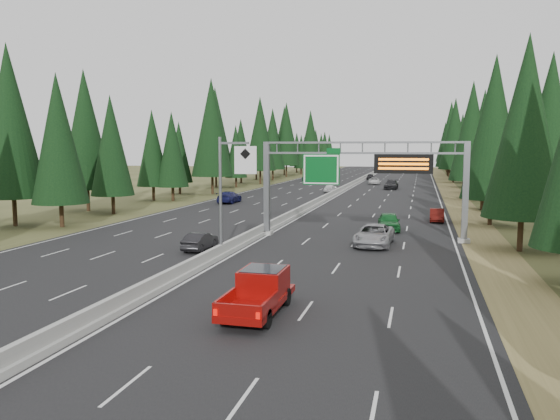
# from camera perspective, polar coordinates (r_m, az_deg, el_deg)

# --- Properties ---
(road) EXTENTS (32.00, 260.00, 0.08)m
(road) POSITION_cam_1_polar(r_m,az_deg,el_deg) (90.11, 6.26, 1.79)
(road) COLOR black
(road) RESTS_ON ground
(shoulder_right) EXTENTS (3.60, 260.00, 0.06)m
(shoulder_right) POSITION_cam_1_polar(r_m,az_deg,el_deg) (89.32, 17.64, 1.48)
(shoulder_right) COLOR olive
(shoulder_right) RESTS_ON ground
(shoulder_left) EXTENTS (3.60, 260.00, 0.06)m
(shoulder_left) POSITION_cam_1_polar(r_m,az_deg,el_deg) (94.31, -4.51, 2.01)
(shoulder_left) COLOR #3D4420
(shoulder_left) RESTS_ON ground
(median_barrier) EXTENTS (0.70, 260.00, 0.85)m
(median_barrier) POSITION_cam_1_polar(r_m,az_deg,el_deg) (90.08, 6.26, 2.03)
(median_barrier) COLOR gray
(median_barrier) RESTS_ON road
(sign_gantry) EXTENTS (16.75, 0.98, 7.80)m
(sign_gantry) POSITION_cam_1_polar(r_m,az_deg,el_deg) (43.99, 9.38, 3.69)
(sign_gantry) COLOR slate
(sign_gantry) RESTS_ON road
(hov_sign_pole) EXTENTS (2.80, 0.50, 8.00)m
(hov_sign_pole) POSITION_cam_1_polar(r_m,az_deg,el_deg) (36.10, -5.40, 2.29)
(hov_sign_pole) COLOR slate
(hov_sign_pole) RESTS_ON road
(tree_row_right) EXTENTS (11.68, 245.05, 18.37)m
(tree_row_right) POSITION_cam_1_polar(r_m,az_deg,el_deg) (90.09, 20.51, 7.32)
(tree_row_right) COLOR black
(tree_row_right) RESTS_ON ground
(tree_row_left) EXTENTS (12.11, 243.80, 18.93)m
(tree_row_left) POSITION_cam_1_polar(r_m,az_deg,el_deg) (88.44, -8.68, 7.57)
(tree_row_left) COLOR black
(tree_row_left) RESTS_ON ground
(silver_minivan) EXTENTS (2.88, 5.76, 1.57)m
(silver_minivan) POSITION_cam_1_polar(r_m,az_deg,el_deg) (41.51, 9.81, -2.60)
(silver_minivan) COLOR #9B9A9F
(silver_minivan) RESTS_ON road
(red_pickup) EXTENTS (2.05, 5.74, 1.87)m
(red_pickup) POSITION_cam_1_polar(r_m,az_deg,el_deg) (24.57, -2.02, -8.22)
(red_pickup) COLOR black
(red_pickup) RESTS_ON road
(car_ahead_green) EXTENTS (2.32, 4.81, 1.58)m
(car_ahead_green) POSITION_cam_1_polar(r_m,az_deg,el_deg) (49.38, 11.30, -1.18)
(car_ahead_green) COLOR #166428
(car_ahead_green) RESTS_ON road
(car_ahead_dkred) EXTENTS (1.42, 3.92, 1.28)m
(car_ahead_dkred) POSITION_cam_1_polar(r_m,az_deg,el_deg) (56.36, 16.08, -0.52)
(car_ahead_dkred) COLOR #530F0B
(car_ahead_dkred) RESTS_ON road
(car_ahead_dkgrey) EXTENTS (2.46, 5.61, 1.60)m
(car_ahead_dkgrey) POSITION_cam_1_polar(r_m,az_deg,el_deg) (99.15, 11.55, 2.61)
(car_ahead_dkgrey) COLOR black
(car_ahead_dkgrey) RESTS_ON road
(car_ahead_white) EXTENTS (2.60, 4.94, 1.33)m
(car_ahead_white) POSITION_cam_1_polar(r_m,az_deg,el_deg) (111.91, 9.80, 3.00)
(car_ahead_white) COLOR silver
(car_ahead_white) RESTS_ON road
(car_ahead_far) EXTENTS (1.77, 4.15, 1.40)m
(car_ahead_far) POSITION_cam_1_polar(r_m,az_deg,el_deg) (128.09, 9.42, 3.46)
(car_ahead_far) COLOR black
(car_ahead_far) RESTS_ON road
(car_onc_near) EXTENTS (1.37, 3.86, 1.27)m
(car_onc_near) POSITION_cam_1_polar(r_m,az_deg,el_deg) (39.57, -8.36, -3.24)
(car_onc_near) COLOR black
(car_onc_near) RESTS_ON road
(car_onc_blue) EXTENTS (2.33, 5.42, 1.56)m
(car_onc_blue) POSITION_cam_1_polar(r_m,az_deg,el_deg) (73.03, -5.33, 1.36)
(car_onc_blue) COLOR #15174C
(car_onc_blue) RESTS_ON road
(car_onc_white) EXTENTS (1.99, 4.22, 1.39)m
(car_onc_white) POSITION_cam_1_polar(r_m,az_deg,el_deg) (90.38, 5.33, 2.29)
(car_onc_white) COLOR silver
(car_onc_white) RESTS_ON road
(car_onc_far) EXTENTS (2.95, 5.51, 1.47)m
(car_onc_far) POSITION_cam_1_polar(r_m,az_deg,el_deg) (121.97, 3.18, 3.40)
(car_onc_far) COLOR black
(car_onc_far) RESTS_ON road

